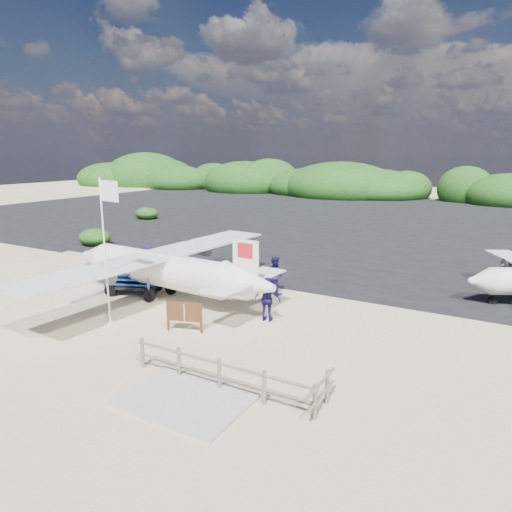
{
  "coord_description": "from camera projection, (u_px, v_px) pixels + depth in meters",
  "views": [
    {
      "loc": [
        12.97,
        -15.06,
        6.87
      ],
      "look_at": [
        1.88,
        4.41,
        1.7
      ],
      "focal_mm": 32.0,
      "sensor_mm": 36.0,
      "label": 1
    }
  ],
  "objects": [
    {
      "name": "flagpole",
      "position": [
        110.0,
        324.0,
        18.6
      ],
      "size": [
        1.25,
        0.69,
        5.9
      ],
      "primitive_type": null,
      "rotation": [
        0.0,
        0.0,
        -0.18
      ],
      "color": "white",
      "rests_on": "ground"
    },
    {
      "name": "signboard",
      "position": [
        185.0,
        332.0,
        17.77
      ],
      "size": [
        1.48,
        0.61,
        1.25
      ],
      "primitive_type": null,
      "rotation": [
        0.0,
        0.0,
        0.32
      ],
      "color": "#583219",
      "rests_on": "ground"
    },
    {
      "name": "lagoon",
      "position": [
        67.0,
        274.0,
        26.17
      ],
      "size": [
        9.0,
        7.0,
        0.4
      ],
      "primitive_type": null,
      "color": "#B2B2B2",
      "rests_on": "ground"
    },
    {
      "name": "crew_a",
      "position": [
        150.0,
        262.0,
        24.99
      ],
      "size": [
        0.81,
        0.69,
        1.88
      ],
      "primitive_type": "imported",
      "rotation": [
        0.0,
        0.0,
        3.56
      ],
      "color": "#1A144E",
      "rests_on": "ground"
    },
    {
      "name": "ground",
      "position": [
        172.0,
        307.0,
        20.55
      ],
      "size": [
        160.0,
        160.0,
        0.0
      ],
      "primitive_type": "plane",
      "color": "beige"
    },
    {
      "name": "walkway_pad",
      "position": [
        185.0,
        401.0,
        12.82
      ],
      "size": [
        3.5,
        2.5,
        0.1
      ],
      "primitive_type": null,
      "color": "#B2B2B2",
      "rests_on": "ground"
    },
    {
      "name": "vegetation_band",
      "position": [
        415.0,
        199.0,
        67.12
      ],
      "size": [
        124.0,
        8.0,
        4.4
      ],
      "primitive_type": null,
      "color": "#B2B2B2",
      "rests_on": "ground"
    },
    {
      "name": "fence",
      "position": [
        220.0,
        390.0,
        13.43
      ],
      "size": [
        6.4,
        2.0,
        1.1
      ],
      "primitive_type": null,
      "color": "#B2B2B2",
      "rests_on": "ground"
    },
    {
      "name": "aircraft_large",
      "position": [
        478.0,
        250.0,
        32.49
      ],
      "size": [
        15.21,
        15.21,
        4.28
      ],
      "primitive_type": null,
      "rotation": [
        0.0,
        0.0,
        3.07
      ],
      "color": "#B2B2B2",
      "rests_on": "ground"
    },
    {
      "name": "crew_c",
      "position": [
        267.0,
        299.0,
        18.69
      ],
      "size": [
        1.15,
        0.63,
        1.87
      ],
      "primitive_type": "imported",
      "rotation": [
        0.0,
        0.0,
        3.31
      ],
      "color": "#1A144E",
      "rests_on": "ground"
    },
    {
      "name": "asphalt_apron",
      "position": [
        365.0,
        221.0,
        45.95
      ],
      "size": [
        90.0,
        50.0,
        0.04
      ],
      "primitive_type": null,
      "color": "#B2B2B2",
      "rests_on": "ground"
    },
    {
      "name": "baggage_cart",
      "position": [
        135.0,
        293.0,
        22.55
      ],
      "size": [
        3.16,
        2.53,
        1.38
      ],
      "primitive_type": null,
      "rotation": [
        0.0,
        0.0,
        0.4
      ],
      "color": "blue",
      "rests_on": "ground"
    },
    {
      "name": "crew_b",
      "position": [
        275.0,
        275.0,
        22.29
      ],
      "size": [
        1.05,
        0.88,
        1.91
      ],
      "primitive_type": "imported",
      "rotation": [
        0.0,
        0.0,
        2.95
      ],
      "color": "#1A144E",
      "rests_on": "ground"
    },
    {
      "name": "aircraft_small",
      "position": [
        289.0,
        211.0,
        53.74
      ],
      "size": [
        9.4,
        9.4,
        2.51
      ],
      "primitive_type": null,
      "rotation": [
        0.0,
        0.0,
        3.62
      ],
      "color": "#B2B2B2",
      "rests_on": "ground"
    }
  ]
}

